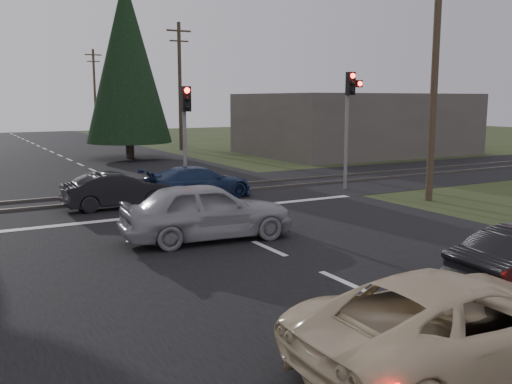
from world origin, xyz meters
TOP-DOWN VIEW (x-y plane):
  - ground at (0.00, 0.00)m, footprint 120.00×120.00m
  - road at (0.00, 10.00)m, footprint 14.00×100.00m
  - rail_corridor at (0.00, 12.00)m, footprint 120.00×8.00m
  - stop_line at (0.00, 8.20)m, footprint 13.00×0.35m
  - rail_near at (0.00, 11.20)m, footprint 120.00×0.12m
  - rail_far at (0.00, 12.80)m, footprint 120.00×0.12m
  - traffic_signal_right at (7.55, 9.47)m, footprint 0.68×0.48m
  - traffic_signal_center at (1.00, 10.68)m, footprint 0.32×0.48m
  - utility_pole_near at (8.50, 6.00)m, footprint 1.80×0.26m
  - utility_pole_mid at (8.50, 30.00)m, footprint 1.80×0.26m
  - utility_pole_far at (8.50, 55.00)m, footprint 1.80×0.26m
  - conifer_tree at (3.50, 26.00)m, footprint 5.20×5.20m
  - building_right at (18.00, 22.00)m, footprint 14.00×10.00m
  - cream_coupe at (-1.01, -3.72)m, footprint 4.82×2.27m
  - silver_car at (-0.94, 4.61)m, footprint 4.62×2.22m
  - blue_sedan at (1.36, 10.46)m, footprint 4.28×2.06m
  - dark_car_far at (-1.72, 10.15)m, footprint 3.66×1.33m

SIDE VIEW (x-z plane):
  - ground at x=0.00m, z-range 0.00..0.00m
  - road at x=0.00m, z-range 0.00..0.01m
  - rail_corridor at x=0.00m, z-range 0.00..0.01m
  - stop_line at x=0.00m, z-range 0.01..0.01m
  - rail_near at x=0.00m, z-range 0.00..0.10m
  - rail_far at x=0.00m, z-range 0.00..0.10m
  - dark_car_far at x=-1.72m, z-range 0.00..1.20m
  - blue_sedan at x=1.36m, z-range 0.00..1.20m
  - cream_coupe at x=-1.01m, z-range 0.00..1.33m
  - silver_car at x=-0.94m, z-range 0.00..1.52m
  - building_right at x=18.00m, z-range 0.00..4.00m
  - traffic_signal_center at x=1.00m, z-range 0.76..4.86m
  - traffic_signal_right at x=7.55m, z-range 0.96..5.66m
  - utility_pole_near at x=8.50m, z-range 0.23..9.23m
  - utility_pole_mid at x=8.50m, z-range 0.23..9.23m
  - utility_pole_far at x=8.50m, z-range 0.23..9.23m
  - conifer_tree at x=3.50m, z-range 0.49..11.49m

